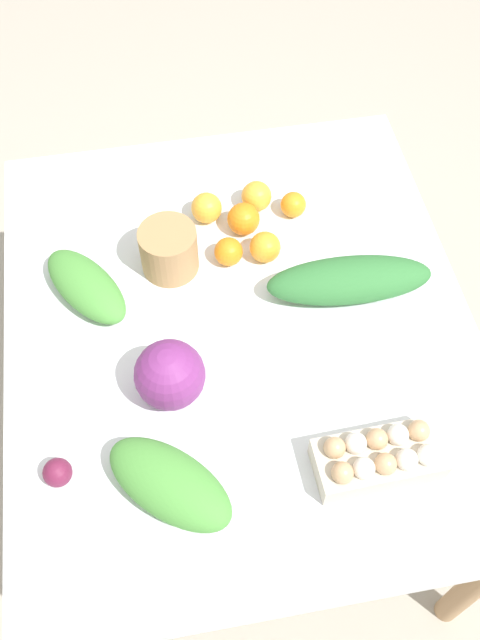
{
  "coord_description": "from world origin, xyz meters",
  "views": [
    {
      "loc": [
        -0.88,
        0.16,
        2.09
      ],
      "look_at": [
        0.0,
        0.0,
        0.74
      ],
      "focal_mm": 40.0,
      "sensor_mm": 36.0,
      "label": 1
    }
  ],
  "objects_px": {
    "greens_bunch_kale": "(349,280)",
    "greens_bunch_chard": "(170,484)",
    "orange_3": "(207,208)",
    "orange_4": "(228,252)",
    "orange_0": "(243,219)",
    "orange_1": "(293,205)",
    "greens_bunch_scallion": "(86,286)",
    "cabbage_purple": "(170,375)",
    "paper_bag": "(169,250)",
    "orange_5": "(256,196)",
    "beet_root": "(58,472)",
    "egg_carton": "(379,457)",
    "orange_2": "(265,247)"
  },
  "relations": [
    {
      "from": "greens_bunch_kale",
      "to": "beet_root",
      "type": "distance_m",
      "value": 0.77
    },
    {
      "from": "orange_3",
      "to": "orange_4",
      "type": "bearing_deg",
      "value": -167.79
    },
    {
      "from": "orange_2",
      "to": "orange_3",
      "type": "distance_m",
      "value": 0.19
    },
    {
      "from": "cabbage_purple",
      "to": "orange_3",
      "type": "relative_size",
      "value": 1.94
    },
    {
      "from": "paper_bag",
      "to": "orange_4",
      "type": "relative_size",
      "value": 1.98
    },
    {
      "from": "egg_carton",
      "to": "paper_bag",
      "type": "relative_size",
      "value": 1.88
    },
    {
      "from": "orange_0",
      "to": "orange_3",
      "type": "relative_size",
      "value": 1.05
    },
    {
      "from": "egg_carton",
      "to": "orange_2",
      "type": "xyz_separation_m",
      "value": [
        0.57,
        0.12,
        -0.01
      ]
    },
    {
      "from": "orange_1",
      "to": "greens_bunch_scallion",
      "type": "bearing_deg",
      "value": 107.55
    },
    {
      "from": "greens_bunch_scallion",
      "to": "orange_3",
      "type": "relative_size",
      "value": 3.4
    },
    {
      "from": "egg_carton",
      "to": "paper_bag",
      "type": "xyz_separation_m",
      "value": [
        0.58,
        0.35,
        0.02
      ]
    },
    {
      "from": "cabbage_purple",
      "to": "beet_root",
      "type": "distance_m",
      "value": 0.3
    },
    {
      "from": "orange_3",
      "to": "orange_5",
      "type": "bearing_deg",
      "value": -82.46
    },
    {
      "from": "greens_bunch_scallion",
      "to": "orange_5",
      "type": "xyz_separation_m",
      "value": [
        0.21,
        -0.44,
        0.0
      ]
    },
    {
      "from": "orange_2",
      "to": "orange_3",
      "type": "height_order",
      "value": "orange_3"
    },
    {
      "from": "greens_bunch_kale",
      "to": "orange_1",
      "type": "xyz_separation_m",
      "value": [
        0.27,
        0.07,
        -0.02
      ]
    },
    {
      "from": "cabbage_purple",
      "to": "greens_bunch_scallion",
      "type": "relative_size",
      "value": 0.57
    },
    {
      "from": "egg_carton",
      "to": "greens_bunch_kale",
      "type": "bearing_deg",
      "value": 80.95
    },
    {
      "from": "egg_carton",
      "to": "greens_bunch_kale",
      "type": "relative_size",
      "value": 0.67
    },
    {
      "from": "greens_bunch_kale",
      "to": "beet_root",
      "type": "relative_size",
      "value": 6.56
    },
    {
      "from": "greens_bunch_kale",
      "to": "orange_5",
      "type": "bearing_deg",
      "value": 27.73
    },
    {
      "from": "greens_bunch_scallion",
      "to": "beet_root",
      "type": "xyz_separation_m",
      "value": [
        -0.44,
        0.08,
        -0.01
      ]
    },
    {
      "from": "cabbage_purple",
      "to": "orange_1",
      "type": "bearing_deg",
      "value": -38.76
    },
    {
      "from": "greens_bunch_kale",
      "to": "beet_root",
      "type": "xyz_separation_m",
      "value": [
        -0.35,
        0.69,
        -0.02
      ]
    },
    {
      "from": "paper_bag",
      "to": "greens_bunch_kale",
      "type": "height_order",
      "value": "paper_bag"
    },
    {
      "from": "cabbage_purple",
      "to": "egg_carton",
      "type": "bearing_deg",
      "value": -121.88
    },
    {
      "from": "greens_bunch_scallion",
      "to": "paper_bag",
      "type": "bearing_deg",
      "value": -75.04
    },
    {
      "from": "orange_2",
      "to": "orange_5",
      "type": "height_order",
      "value": "orange_5"
    },
    {
      "from": "greens_bunch_kale",
      "to": "greens_bunch_chard",
      "type": "height_order",
      "value": "greens_bunch_kale"
    },
    {
      "from": "paper_bag",
      "to": "greens_bunch_chard",
      "type": "xyz_separation_m",
      "value": [
        -0.57,
        0.07,
        -0.02
      ]
    },
    {
      "from": "greens_bunch_scallion",
      "to": "orange_1",
      "type": "xyz_separation_m",
      "value": [
        0.17,
        -0.53,
        -0.0
      ]
    },
    {
      "from": "orange_0",
      "to": "orange_1",
      "type": "height_order",
      "value": "orange_0"
    },
    {
      "from": "greens_bunch_chard",
      "to": "greens_bunch_scallion",
      "type": "relative_size",
      "value": 1.06
    },
    {
      "from": "orange_0",
      "to": "beet_root",
      "type": "bearing_deg",
      "value": 140.37
    },
    {
      "from": "greens_bunch_kale",
      "to": "orange_5",
      "type": "xyz_separation_m",
      "value": [
        0.31,
        0.16,
        -0.01
      ]
    },
    {
      "from": "paper_bag",
      "to": "orange_5",
      "type": "distance_m",
      "value": 0.29
    },
    {
      "from": "orange_5",
      "to": "orange_0",
      "type": "bearing_deg",
      "value": 146.92
    },
    {
      "from": "beet_root",
      "to": "orange_0",
      "type": "distance_m",
      "value": 0.75
    },
    {
      "from": "cabbage_purple",
      "to": "orange_0",
      "type": "bearing_deg",
      "value": -28.74
    },
    {
      "from": "orange_3",
      "to": "cabbage_purple",
      "type": "bearing_deg",
      "value": 162.76
    },
    {
      "from": "orange_0",
      "to": "orange_4",
      "type": "xyz_separation_m",
      "value": [
        -0.09,
        0.05,
        -0.01
      ]
    },
    {
      "from": "egg_carton",
      "to": "orange_1",
      "type": "bearing_deg",
      "value": 89.64
    },
    {
      "from": "greens_bunch_scallion",
      "to": "orange_4",
      "type": "distance_m",
      "value": 0.35
    },
    {
      "from": "paper_bag",
      "to": "orange_5",
      "type": "xyz_separation_m",
      "value": [
        0.15,
        -0.24,
        -0.02
      ]
    },
    {
      "from": "orange_0",
      "to": "orange_4",
      "type": "distance_m",
      "value": 0.11
    },
    {
      "from": "cabbage_purple",
      "to": "greens_bunch_chard",
      "type": "distance_m",
      "value": 0.23
    },
    {
      "from": "cabbage_purple",
      "to": "paper_bag",
      "type": "bearing_deg",
      "value": -6.44
    },
    {
      "from": "orange_0",
      "to": "orange_1",
      "type": "bearing_deg",
      "value": -76.49
    },
    {
      "from": "greens_bunch_scallion",
      "to": "beet_root",
      "type": "relative_size",
      "value": 4.47
    },
    {
      "from": "beet_root",
      "to": "orange_5",
      "type": "distance_m",
      "value": 0.84
    }
  ]
}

